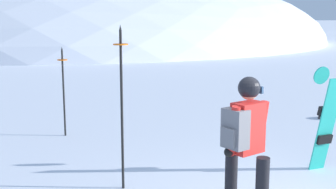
{
  "coord_description": "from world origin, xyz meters",
  "views": [
    {
      "loc": [
        -3.01,
        -3.58,
        2.39
      ],
      "look_at": [
        -0.15,
        3.63,
        1.0
      ],
      "focal_mm": 47.87,
      "sensor_mm": 36.0,
      "label": 1
    }
  ],
  "objects": [
    {
      "name": "ridge_peak_far",
      "position": [
        28.95,
        53.18,
        0.0
      ],
      "size": [
        23.26,
        20.94,
        8.06
      ],
      "color": "white",
      "rests_on": "ground"
    },
    {
      "name": "snowboarder_main",
      "position": [
        -0.4,
        0.62,
        0.92
      ],
      "size": [
        0.7,
        1.78,
        1.71
      ],
      "color": "yellow",
      "rests_on": "ground"
    },
    {
      "name": "rock_mid",
      "position": [
        4.18,
        4.5,
        0.0
      ],
      "size": [
        0.41,
        0.35,
        0.29
      ],
      "color": "#383333",
      "rests_on": "ground"
    },
    {
      "name": "ridge_peak_main",
      "position": [
        5.28,
        36.74,
        0.0
      ],
      "size": [
        42.58,
        38.32,
        12.35
      ],
      "color": "white",
      "rests_on": "ground"
    },
    {
      "name": "piste_marker_far",
      "position": [
        -1.41,
        2.15,
        1.28
      ],
      "size": [
        0.2,
        0.2,
        2.26
      ],
      "color": "black",
      "rests_on": "ground"
    },
    {
      "name": "piste_marker_near",
      "position": [
        -1.72,
        5.25,
        1.02
      ],
      "size": [
        0.2,
        0.2,
        1.78
      ],
      "color": "black",
      "rests_on": "ground"
    },
    {
      "name": "spare_snowboard",
      "position": [
        1.63,
        1.66,
        0.82
      ],
      "size": [
        0.28,
        0.4,
        1.62
      ],
      "color": "#23B7A3",
      "rests_on": "ground"
    }
  ]
}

